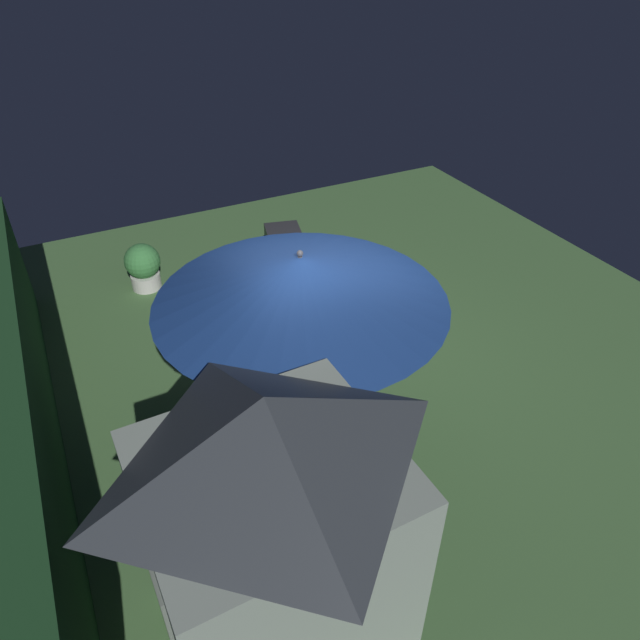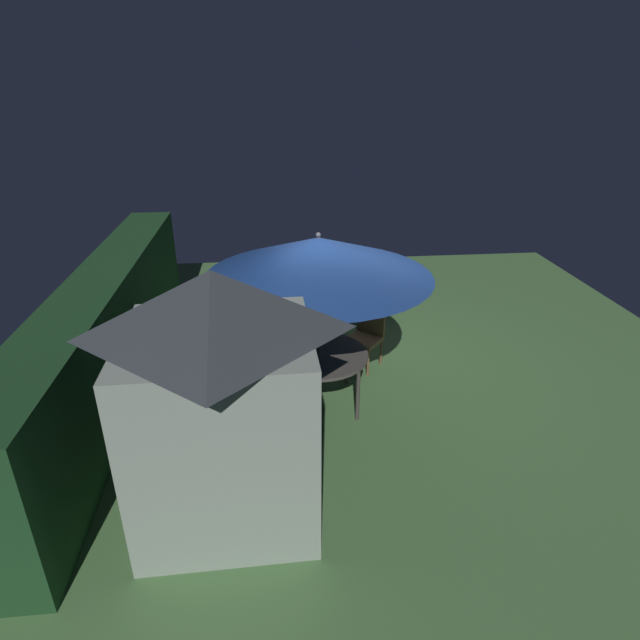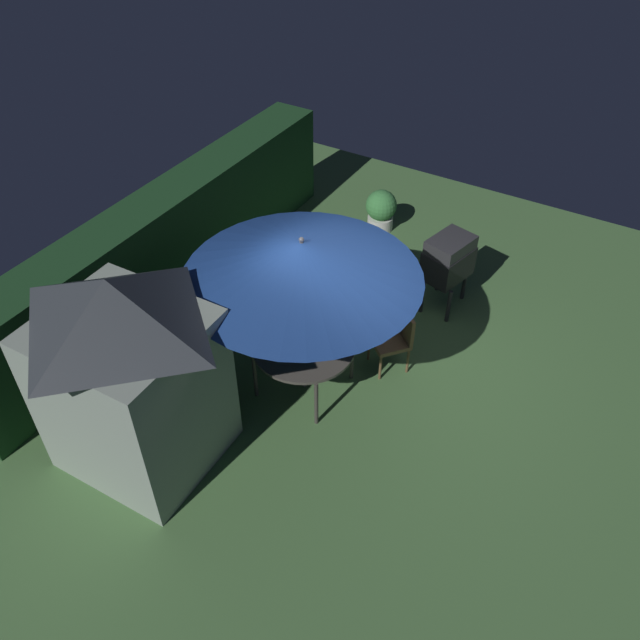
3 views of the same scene
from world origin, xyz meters
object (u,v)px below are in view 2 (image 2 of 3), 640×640
at_px(bbq_grill, 356,278).
at_px(chair_far_side, 242,408).
at_px(potted_plant_by_shed, 257,279).
at_px(garden_shed, 222,399).
at_px(chair_near_shed, 367,333).
at_px(patio_umbrella, 318,257).
at_px(patio_table, 318,357).

xyz_separation_m(bbq_grill, chair_far_side, (-3.33, 1.88, -0.33)).
bearing_deg(potted_plant_by_shed, bbq_grill, -128.59).
relative_size(chair_far_side, potted_plant_by_shed, 1.22).
bearing_deg(potted_plant_by_shed, chair_far_side, 178.67).
height_order(bbq_grill, potted_plant_by_shed, bbq_grill).
relative_size(garden_shed, chair_far_side, 2.86).
xyz_separation_m(garden_shed, chair_near_shed, (2.81, -1.91, -0.79)).
bearing_deg(bbq_grill, patio_umbrella, 160.26).
bearing_deg(potted_plant_by_shed, patio_umbrella, -167.57).
bearing_deg(chair_near_shed, patio_table, 139.74).
xyz_separation_m(chair_far_side, potted_plant_by_shed, (4.74, -0.11, -0.13)).
height_order(garden_shed, chair_far_side, garden_shed).
distance_m(bbq_grill, chair_far_side, 3.84).
height_order(patio_umbrella, potted_plant_by_shed, patio_umbrella).
distance_m(patio_table, chair_near_shed, 1.29).
height_order(patio_umbrella, bbq_grill, patio_umbrella).
relative_size(bbq_grill, chair_far_side, 1.33).
xyz_separation_m(patio_umbrella, chair_near_shed, (0.98, -0.83, -1.55)).
xyz_separation_m(bbq_grill, potted_plant_by_shed, (1.41, 1.77, -0.46)).
height_order(patio_umbrella, chair_far_side, patio_umbrella).
relative_size(chair_near_shed, potted_plant_by_shed, 1.22).
distance_m(chair_near_shed, potted_plant_by_shed, 3.40).
bearing_deg(patio_table, patio_umbrella, 0.00).
xyz_separation_m(garden_shed, potted_plant_by_shed, (5.75, -0.22, -0.93)).
xyz_separation_m(garden_shed, bbq_grill, (4.34, -1.98, -0.46)).
distance_m(garden_shed, patio_table, 2.21).
bearing_deg(patio_umbrella, garden_shed, 149.43).
relative_size(patio_table, patio_umbrella, 0.47).
bearing_deg(bbq_grill, chair_far_side, 150.63).
relative_size(patio_umbrella, chair_far_side, 3.12).
bearing_deg(chair_far_side, patio_table, -49.90).
xyz_separation_m(garden_shed, patio_umbrella, (1.83, -1.08, 0.76)).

